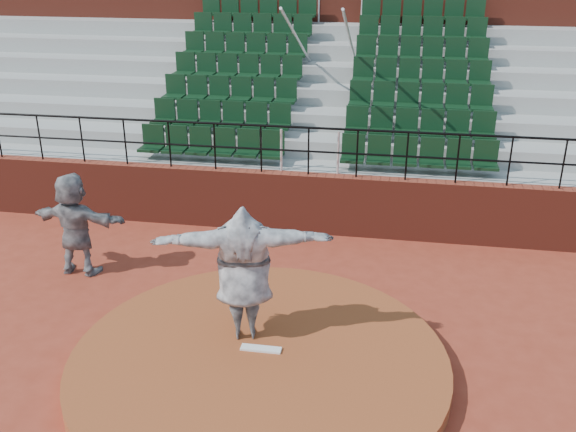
# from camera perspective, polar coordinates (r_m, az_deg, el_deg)

# --- Properties ---
(ground) EXTENTS (90.00, 90.00, 0.00)m
(ground) POSITION_cam_1_polar(r_m,az_deg,el_deg) (9.67, -2.58, -13.49)
(ground) COLOR maroon
(ground) RESTS_ON ground
(pitchers_mound) EXTENTS (5.50, 5.50, 0.25)m
(pitchers_mound) POSITION_cam_1_polar(r_m,az_deg,el_deg) (9.59, -2.59, -12.89)
(pitchers_mound) COLOR #944421
(pitchers_mound) RESTS_ON ground
(pitching_rubber) EXTENTS (0.60, 0.15, 0.03)m
(pitching_rubber) POSITION_cam_1_polar(r_m,az_deg,el_deg) (9.63, -2.42, -11.70)
(pitching_rubber) COLOR white
(pitching_rubber) RESTS_ON pitchers_mound
(boundary_wall) EXTENTS (24.00, 0.30, 1.30)m
(boundary_wall) POSITION_cam_1_polar(r_m,az_deg,el_deg) (13.68, 1.77, 1.17)
(boundary_wall) COLOR maroon
(boundary_wall) RESTS_ON ground
(wall_railing) EXTENTS (24.04, 0.05, 1.03)m
(wall_railing) POSITION_cam_1_polar(r_m,az_deg,el_deg) (13.22, 1.85, 6.72)
(wall_railing) COLOR black
(wall_railing) RESTS_ON boundary_wall
(seating_deck) EXTENTS (24.00, 5.97, 4.63)m
(seating_deck) POSITION_cam_1_polar(r_m,az_deg,el_deg) (16.87, 3.57, 8.24)
(seating_deck) COLOR #9B9B95
(seating_deck) RESTS_ON ground
(press_box_facade) EXTENTS (24.00, 3.00, 7.10)m
(press_box_facade) POSITION_cam_1_polar(r_m,az_deg,el_deg) (20.36, 5.03, 16.81)
(press_box_facade) COLOR maroon
(press_box_facade) RESTS_ON ground
(pitcher) EXTENTS (2.69, 1.23, 2.12)m
(pitcher) POSITION_cam_1_polar(r_m,az_deg,el_deg) (9.45, -3.96, -5.04)
(pitcher) COLOR black
(pitcher) RESTS_ON pitchers_mound
(fielder) EXTENTS (1.87, 0.72, 1.98)m
(fielder) POSITION_cam_1_polar(r_m,az_deg,el_deg) (12.44, -18.41, -0.69)
(fielder) COLOR black
(fielder) RESTS_ON ground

